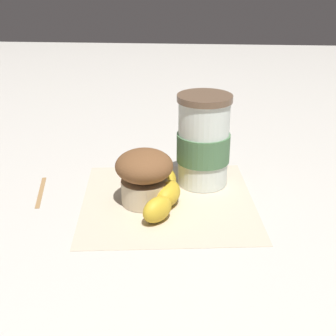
# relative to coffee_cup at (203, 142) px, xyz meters

# --- Properties ---
(ground_plane) EXTENTS (3.00, 3.00, 0.00)m
(ground_plane) POSITION_rel_coffee_cup_xyz_m (0.07, -0.05, -0.07)
(ground_plane) COLOR beige
(paper_napkin) EXTENTS (0.29, 0.29, 0.00)m
(paper_napkin) POSITION_rel_coffee_cup_xyz_m (0.07, -0.05, -0.07)
(paper_napkin) COLOR beige
(paper_napkin) RESTS_ON ground_plane
(coffee_cup) EXTENTS (0.09, 0.09, 0.15)m
(coffee_cup) POSITION_rel_coffee_cup_xyz_m (0.00, 0.00, 0.00)
(coffee_cup) COLOR silver
(coffee_cup) RESTS_ON paper_napkin
(muffin) EXTENTS (0.09, 0.09, 0.09)m
(muffin) POSITION_rel_coffee_cup_xyz_m (0.08, -0.09, -0.03)
(muffin) COLOR beige
(muffin) RESTS_ON paper_napkin
(banana) EXTENTS (0.20, 0.09, 0.04)m
(banana) POSITION_rel_coffee_cup_xyz_m (0.06, -0.06, -0.05)
(banana) COLOR gold
(banana) RESTS_ON paper_napkin
(wooden_stirrer) EXTENTS (0.11, 0.03, 0.00)m
(wooden_stirrer) POSITION_rel_coffee_cup_xyz_m (0.05, -0.26, -0.07)
(wooden_stirrer) COLOR #9E7547
(wooden_stirrer) RESTS_ON ground_plane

